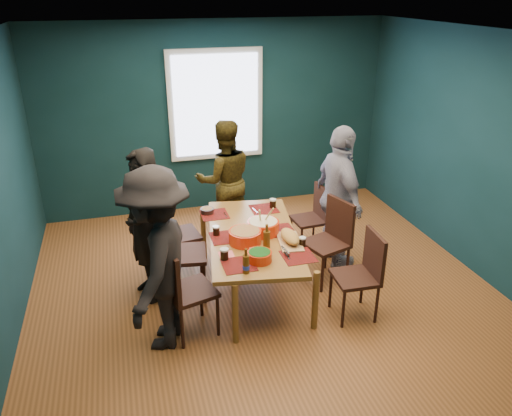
# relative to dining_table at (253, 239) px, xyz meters

# --- Properties ---
(room) EXTENTS (5.01, 5.01, 2.71)m
(room) POSITION_rel_dining_table_xyz_m (0.11, 0.17, 0.75)
(room) COLOR #9B592D
(room) RESTS_ON ground
(dining_table) EXTENTS (1.19, 1.93, 0.69)m
(dining_table) POSITION_rel_dining_table_xyz_m (0.00, 0.00, 0.00)
(dining_table) COLOR olive
(dining_table) RESTS_ON floor
(chair_left_far) EXTENTS (0.48, 0.48, 0.93)m
(chair_left_far) POSITION_rel_dining_table_xyz_m (-0.79, 0.63, -0.08)
(chair_left_far) COLOR black
(chair_left_far) RESTS_ON floor
(chair_left_mid) EXTENTS (0.52, 0.52, 1.02)m
(chair_left_mid) POSITION_rel_dining_table_xyz_m (-0.82, 0.12, -0.03)
(chair_left_mid) COLOR black
(chair_left_mid) RESTS_ON floor
(chair_left_near) EXTENTS (0.53, 0.53, 0.95)m
(chair_left_near) POSITION_rel_dining_table_xyz_m (-0.85, -0.58, -0.07)
(chair_left_near) COLOR black
(chair_left_near) RESTS_ON floor
(chair_right_far) EXTENTS (0.41, 0.41, 0.84)m
(chair_right_far) POSITION_rel_dining_table_xyz_m (1.00, 0.72, -0.13)
(chair_right_far) COLOR black
(chair_right_far) RESTS_ON floor
(chair_right_mid) EXTENTS (0.54, 0.54, 0.95)m
(chair_right_mid) POSITION_rel_dining_table_xyz_m (0.92, -0.01, -0.07)
(chair_right_mid) COLOR black
(chair_right_mid) RESTS_ON floor
(chair_right_near) EXTENTS (0.43, 0.43, 0.91)m
(chair_right_near) POSITION_rel_dining_table_xyz_m (0.94, -0.74, -0.09)
(chair_right_near) COLOR black
(chair_right_near) RESTS_ON floor
(person_far_left) EXTENTS (0.57, 0.70, 1.65)m
(person_far_left) POSITION_rel_dining_table_xyz_m (-1.10, 0.20, 0.21)
(person_far_left) COLOR black
(person_far_left) RESTS_ON floor
(person_back) EXTENTS (0.77, 0.61, 1.58)m
(person_back) POSITION_rel_dining_table_xyz_m (-0.00, 1.38, 0.17)
(person_back) COLOR black
(person_back) RESTS_ON floor
(person_right) EXTENTS (0.45, 1.01, 1.70)m
(person_right) POSITION_rel_dining_table_xyz_m (1.12, 0.30, 0.23)
(person_right) COLOR white
(person_right) RESTS_ON floor
(person_near_left) EXTENTS (1.01, 1.28, 1.74)m
(person_near_left) POSITION_rel_dining_table_xyz_m (-1.05, -0.62, 0.25)
(person_near_left) COLOR black
(person_near_left) RESTS_ON floor
(bowl_salad) EXTENTS (0.34, 0.34, 0.14)m
(bowl_salad) POSITION_rel_dining_table_xyz_m (-0.13, -0.16, 0.14)
(bowl_salad) COLOR red
(bowl_salad) RESTS_ON dining_table
(bowl_dumpling) EXTENTS (0.34, 0.34, 0.32)m
(bowl_dumpling) POSITION_rel_dining_table_xyz_m (0.11, -0.00, 0.14)
(bowl_dumpling) COLOR red
(bowl_dumpling) RESTS_ON dining_table
(bowl_herbs) EXTENTS (0.24, 0.24, 0.10)m
(bowl_herbs) POSITION_rel_dining_table_xyz_m (-0.09, -0.57, 0.12)
(bowl_herbs) COLOR red
(bowl_herbs) RESTS_ON dining_table
(cutting_board) EXTENTS (0.29, 0.56, 0.12)m
(cutting_board) POSITION_rel_dining_table_xyz_m (0.31, -0.29, 0.12)
(cutting_board) COLOR tan
(cutting_board) RESTS_ON dining_table
(small_bowl) EXTENTS (0.15, 0.15, 0.06)m
(small_bowl) POSITION_rel_dining_table_xyz_m (-0.37, 0.65, 0.10)
(small_bowl) COLOR black
(small_bowl) RESTS_ON dining_table
(beer_bottle_a) EXTENTS (0.07, 0.07, 0.25)m
(beer_bottle_a) POSITION_rel_dining_table_xyz_m (-0.27, -0.74, 0.15)
(beer_bottle_a) COLOR #4E2F0E
(beer_bottle_a) RESTS_ON dining_table
(beer_bottle_b) EXTENTS (0.07, 0.07, 0.27)m
(beer_bottle_b) POSITION_rel_dining_table_xyz_m (0.05, -0.36, 0.17)
(beer_bottle_b) COLOR #4E2F0E
(beer_bottle_b) RESTS_ON dining_table
(cola_glass_a) EXTENTS (0.08, 0.08, 0.12)m
(cola_glass_a) POSITION_rel_dining_table_xyz_m (-0.41, -0.45, 0.13)
(cola_glass_a) COLOR black
(cola_glass_a) RESTS_ON dining_table
(cola_glass_b) EXTENTS (0.07, 0.07, 0.10)m
(cola_glass_b) POSITION_rel_dining_table_xyz_m (0.41, -0.39, 0.12)
(cola_glass_b) COLOR black
(cola_glass_b) RESTS_ON dining_table
(cola_glass_c) EXTENTS (0.08, 0.08, 0.11)m
(cola_glass_c) POSITION_rel_dining_table_xyz_m (0.41, 0.59, 0.13)
(cola_glass_c) COLOR black
(cola_glass_c) RESTS_ON dining_table
(cola_glass_d) EXTENTS (0.08, 0.08, 0.11)m
(cola_glass_d) POSITION_rel_dining_table_xyz_m (-0.38, 0.08, 0.12)
(cola_glass_d) COLOR black
(cola_glass_d) RESTS_ON dining_table
(napkin_a) EXTENTS (0.14, 0.14, 0.00)m
(napkin_a) POSITION_rel_dining_table_xyz_m (0.37, 0.00, 0.07)
(napkin_a) COLOR #EA626A
(napkin_a) RESTS_ON dining_table
(napkin_b) EXTENTS (0.15, 0.15, 0.00)m
(napkin_b) POSITION_rel_dining_table_xyz_m (-0.37, -0.36, 0.07)
(napkin_b) COLOR #EA626A
(napkin_b) RESTS_ON dining_table
(napkin_c) EXTENTS (0.15, 0.15, 0.00)m
(napkin_c) POSITION_rel_dining_table_xyz_m (0.34, -0.64, 0.07)
(napkin_c) COLOR #EA626A
(napkin_c) RESTS_ON dining_table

